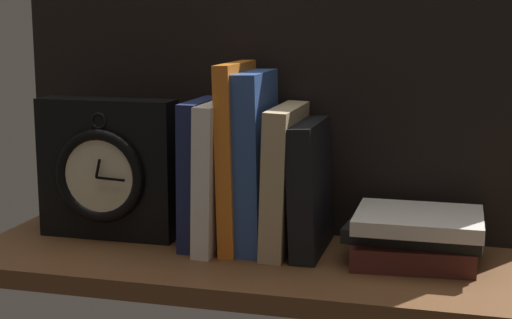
% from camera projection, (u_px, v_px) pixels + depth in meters
% --- Properties ---
extents(ground_plane, '(0.76, 0.27, 0.03)m').
position_uv_depth(ground_plane, '(248.00, 265.00, 1.05)').
color(ground_plane, brown).
extents(back_panel, '(0.76, 0.01, 0.39)m').
position_uv_depth(back_panel, '(272.00, 101.00, 1.13)').
color(back_panel, black).
rests_on(back_panel, ground_plane).
extents(book_navy_bierce, '(0.03, 0.13, 0.20)m').
position_uv_depth(book_navy_bierce, '(200.00, 172.00, 1.09)').
color(book_navy_bierce, '#192147').
rests_on(book_navy_bierce, ground_plane).
extents(book_white_catcher, '(0.03, 0.16, 0.20)m').
position_uv_depth(book_white_catcher, '(219.00, 174.00, 1.08)').
color(book_white_catcher, silver).
rests_on(book_white_catcher, ground_plane).
extents(book_orange_pandolfini, '(0.03, 0.14, 0.25)m').
position_uv_depth(book_orange_pandolfini, '(237.00, 156.00, 1.07)').
color(book_orange_pandolfini, orange).
rests_on(book_orange_pandolfini, ground_plane).
extents(book_blue_modern, '(0.04, 0.12, 0.24)m').
position_uv_depth(book_blue_modern, '(259.00, 161.00, 1.06)').
color(book_blue_modern, '#2D4C8E').
rests_on(book_blue_modern, ground_plane).
extents(book_tan_shortstories, '(0.04, 0.15, 0.20)m').
position_uv_depth(book_tan_shortstories, '(285.00, 179.00, 1.06)').
color(book_tan_shortstories, tan).
rests_on(book_tan_shortstories, ground_plane).
extents(book_black_skeptic, '(0.04, 0.14, 0.18)m').
position_uv_depth(book_black_skeptic, '(310.00, 187.00, 1.05)').
color(book_black_skeptic, black).
rests_on(book_black_skeptic, ground_plane).
extents(framed_clock, '(0.20, 0.06, 0.20)m').
position_uv_depth(framed_clock, '(107.00, 170.00, 1.11)').
color(framed_clock, black).
rests_on(framed_clock, ground_plane).
extents(book_stack_side, '(0.18, 0.13, 0.07)m').
position_uv_depth(book_stack_side, '(415.00, 236.00, 1.01)').
color(book_stack_side, '#471E19').
rests_on(book_stack_side, ground_plane).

